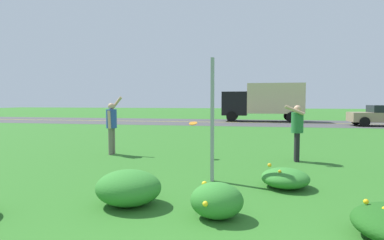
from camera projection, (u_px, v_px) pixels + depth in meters
ground_plane at (249, 142)px, 13.61m from camera, size 120.00×120.00×0.00m
highway_strip at (251, 123)px, 25.45m from camera, size 120.00×8.05×0.01m
highway_center_stripe at (251, 122)px, 25.44m from camera, size 120.00×0.16×0.00m
daylily_clump_front_left at (285, 178)px, 6.42m from camera, size 0.96×0.98×0.43m
daylily_clump_front_right at (217, 200)px, 4.75m from camera, size 0.80×0.73×0.53m
daylily_clump_near_camera at (129, 188)px, 5.33m from camera, size 1.11×1.00×0.59m
sign_post_near_path at (212, 120)px, 6.87m from camera, size 0.07×0.10×2.68m
person_thrower_blue_shirt at (112, 123)px, 10.35m from camera, size 0.47×0.49×1.91m
person_catcher_green_shirt at (297, 128)px, 9.14m from camera, size 0.55×0.49×1.64m
frisbee_orange at (193, 123)px, 9.80m from camera, size 0.26×0.25×0.12m
box_truck_black at (264, 100)px, 26.91m from camera, size 6.70×2.46×3.20m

